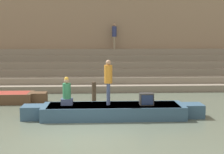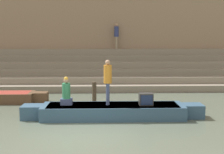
{
  "view_description": "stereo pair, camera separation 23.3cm",
  "coord_description": "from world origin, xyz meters",
  "px_view_note": "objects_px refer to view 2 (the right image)",
  "views": [
    {
      "loc": [
        0.53,
        -9.4,
        3.12
      ],
      "look_at": [
        1.13,
        3.34,
        1.41
      ],
      "focal_mm": 50.0,
      "sensor_mm": 36.0,
      "label": 1
    },
    {
      "loc": [
        0.76,
        -9.41,
        3.12
      ],
      "look_at": [
        1.13,
        3.34,
        1.41
      ],
      "focal_mm": 50.0,
      "sensor_mm": 36.0,
      "label": 2
    }
  ],
  "objects_px": {
    "person_standing": "(108,79)",
    "tv_set": "(146,99)",
    "rowboat_main": "(113,111)",
    "person_rowing": "(66,93)",
    "person_on_steps": "(116,34)",
    "mooring_post": "(94,95)"
  },
  "relations": [
    {
      "from": "rowboat_main",
      "to": "person_on_steps",
      "type": "relative_size",
      "value": 4.14
    },
    {
      "from": "person_rowing",
      "to": "mooring_post",
      "type": "bearing_deg",
      "value": 51.38
    },
    {
      "from": "person_on_steps",
      "to": "tv_set",
      "type": "bearing_deg",
      "value": 41.59
    },
    {
      "from": "person_standing",
      "to": "person_on_steps",
      "type": "bearing_deg",
      "value": 84.2
    },
    {
      "from": "person_rowing",
      "to": "mooring_post",
      "type": "distance_m",
      "value": 2.06
    },
    {
      "from": "person_on_steps",
      "to": "rowboat_main",
      "type": "bearing_deg",
      "value": 33.67
    },
    {
      "from": "person_rowing",
      "to": "tv_set",
      "type": "xyz_separation_m",
      "value": [
        3.0,
        -0.15,
        -0.21
      ]
    },
    {
      "from": "rowboat_main",
      "to": "person_rowing",
      "type": "bearing_deg",
      "value": 176.76
    },
    {
      "from": "rowboat_main",
      "to": "person_rowing",
      "type": "height_order",
      "value": "person_rowing"
    },
    {
      "from": "person_standing",
      "to": "tv_set",
      "type": "height_order",
      "value": "person_standing"
    },
    {
      "from": "person_standing",
      "to": "person_on_steps",
      "type": "distance_m",
      "value": 9.07
    },
    {
      "from": "person_standing",
      "to": "person_on_steps",
      "type": "height_order",
      "value": "person_on_steps"
    },
    {
      "from": "person_rowing",
      "to": "tv_set",
      "type": "relative_size",
      "value": 2.07
    },
    {
      "from": "mooring_post",
      "to": "person_standing",
      "type": "bearing_deg",
      "value": -72.39
    },
    {
      "from": "rowboat_main",
      "to": "person_on_steps",
      "type": "xyz_separation_m",
      "value": [
        0.52,
        8.93,
        2.92
      ]
    },
    {
      "from": "person_rowing",
      "to": "person_on_steps",
      "type": "xyz_separation_m",
      "value": [
        2.28,
        8.86,
        2.24
      ]
    },
    {
      "from": "person_rowing",
      "to": "tv_set",
      "type": "distance_m",
      "value": 3.01
    },
    {
      "from": "rowboat_main",
      "to": "person_standing",
      "type": "bearing_deg",
      "value": 164.06
    },
    {
      "from": "tv_set",
      "to": "mooring_post",
      "type": "relative_size",
      "value": 0.47
    },
    {
      "from": "rowboat_main",
      "to": "person_rowing",
      "type": "distance_m",
      "value": 1.89
    },
    {
      "from": "tv_set",
      "to": "person_rowing",
      "type": "bearing_deg",
      "value": 178.02
    },
    {
      "from": "tv_set",
      "to": "person_on_steps",
      "type": "height_order",
      "value": "person_on_steps"
    }
  ]
}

